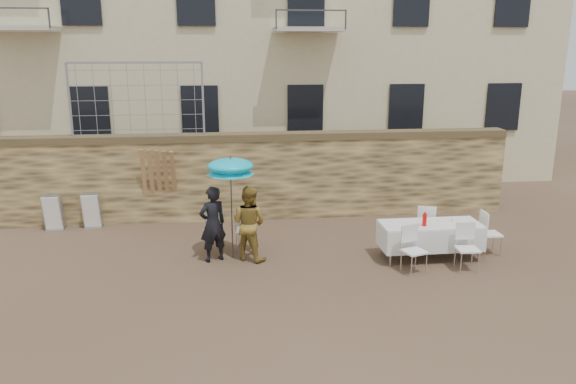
{
  "coord_description": "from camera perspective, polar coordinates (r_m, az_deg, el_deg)",
  "views": [
    {
      "loc": [
        -0.92,
        -9.18,
        4.39
      ],
      "look_at": [
        0.4,
        2.2,
        1.4
      ],
      "focal_mm": 35.0,
      "sensor_mm": 36.0,
      "label": 1
    }
  ],
  "objects": [
    {
      "name": "ground",
      "position": [
        10.22,
        -0.82,
        -10.82
      ],
      "size": [
        80.0,
        80.0,
        0.0
      ],
      "primitive_type": "plane",
      "color": "brown",
      "rests_on": "ground"
    },
    {
      "name": "table_chair_front_left",
      "position": [
        11.42,
        12.71,
        -5.78
      ],
      "size": [
        0.61,
        0.61,
        0.96
      ],
      "primitive_type": null,
      "rotation": [
        0.0,
        0.0,
        0.33
      ],
      "color": "white",
      "rests_on": "ground"
    },
    {
      "name": "banquet_table",
      "position": [
        12.2,
        14.3,
        -3.3
      ],
      "size": [
        2.1,
        0.85,
        0.78
      ],
      "color": "silver",
      "rests_on": "ground"
    },
    {
      "name": "table_chair_side",
      "position": [
        12.92,
        19.9,
        -3.9
      ],
      "size": [
        0.48,
        0.48,
        0.96
      ],
      "primitive_type": null,
      "rotation": [
        0.0,
        0.0,
        1.57
      ],
      "color": "white",
      "rests_on": "ground"
    },
    {
      "name": "chair_stack_right",
      "position": [
        14.74,
        -19.23,
        -1.68
      ],
      "size": [
        0.46,
        0.32,
        0.92
      ],
      "primitive_type": null,
      "color": "white",
      "rests_on": "ground"
    },
    {
      "name": "couple_chair_right",
      "position": [
        12.39,
        -4.33,
        -3.81
      ],
      "size": [
        0.56,
        0.56,
        0.96
      ],
      "primitive_type": null,
      "rotation": [
        0.0,
        0.0,
        2.96
      ],
      "color": "white",
      "rests_on": "ground"
    },
    {
      "name": "man_suit",
      "position": [
        11.76,
        -7.66,
        -3.25
      ],
      "size": [
        0.7,
        0.6,
        1.61
      ],
      "primitive_type": "imported",
      "rotation": [
        0.0,
        0.0,
        3.59
      ],
      "color": "black",
      "rests_on": "ground"
    },
    {
      "name": "soda_bottle",
      "position": [
        11.95,
        13.71,
        -2.77
      ],
      "size": [
        0.09,
        0.09,
        0.26
      ],
      "primitive_type": "cylinder",
      "color": "red",
      "rests_on": "banquet_table"
    },
    {
      "name": "chain_link_fence",
      "position": [
        14.39,
        -15.08,
        8.99
      ],
      "size": [
        3.2,
        0.06,
        1.8
      ],
      "primitive_type": null,
      "color": "gray",
      "rests_on": "stone_wall"
    },
    {
      "name": "woman_dress",
      "position": [
        11.77,
        -4.0,
        -3.18
      ],
      "size": [
        0.98,
        0.93,
        1.6
      ],
      "primitive_type": "imported",
      "rotation": [
        0.0,
        0.0,
        2.56
      ],
      "color": "gold",
      "rests_on": "ground"
    },
    {
      "name": "table_chair_back",
      "position": [
        13.06,
        13.83,
        -3.24
      ],
      "size": [
        0.61,
        0.61,
        0.96
      ],
      "primitive_type": null,
      "rotation": [
        0.0,
        0.0,
        2.8
      ],
      "color": "white",
      "rests_on": "ground"
    },
    {
      "name": "wood_planks",
      "position": [
        14.4,
        -13.14,
        0.61
      ],
      "size": [
        0.7,
        0.2,
        2.0
      ],
      "primitive_type": null,
      "color": "#A37749",
      "rests_on": "ground"
    },
    {
      "name": "stone_wall",
      "position": [
        14.59,
        -2.83,
        1.57
      ],
      "size": [
        13.0,
        0.5,
        2.2
      ],
      "primitive_type": "cube",
      "color": "olive",
      "rests_on": "ground"
    },
    {
      "name": "umbrella",
      "position": [
        11.56,
        -5.86,
        2.32
      ],
      "size": [
        1.0,
        1.0,
        2.06
      ],
      "color": "#3F3F44",
      "rests_on": "ground"
    },
    {
      "name": "table_chair_front_right",
      "position": [
        11.82,
        17.78,
        -5.43
      ],
      "size": [
        0.5,
        0.5,
        0.96
      ],
      "primitive_type": null,
      "rotation": [
        0.0,
        0.0,
        -0.04
      ],
      "color": "white",
      "rests_on": "ground"
    },
    {
      "name": "couple_chair_left",
      "position": [
        12.39,
        -7.57,
        -3.91
      ],
      "size": [
        0.54,
        0.54,
        0.96
      ],
      "primitive_type": null,
      "rotation": [
        0.0,
        0.0,
        3.28
      ],
      "color": "white",
      "rests_on": "ground"
    },
    {
      "name": "chair_stack_left",
      "position": [
        14.96,
        -22.6,
        -1.76
      ],
      "size": [
        0.46,
        0.4,
        0.92
      ],
      "primitive_type": null,
      "color": "white",
      "rests_on": "ground"
    }
  ]
}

